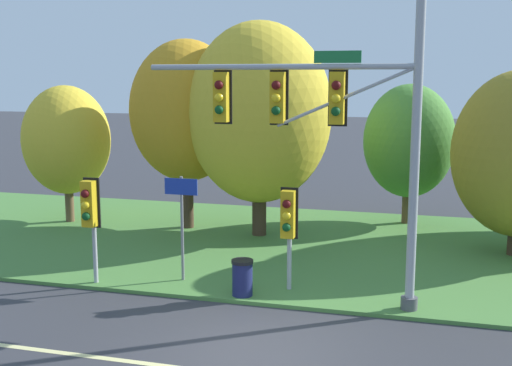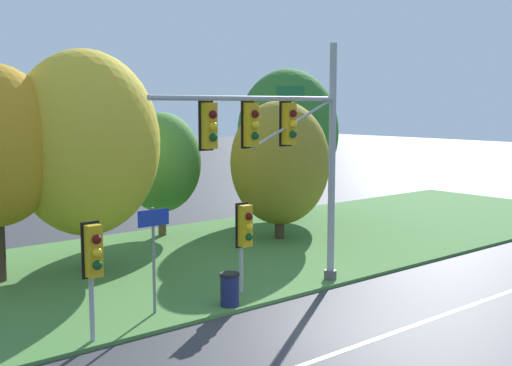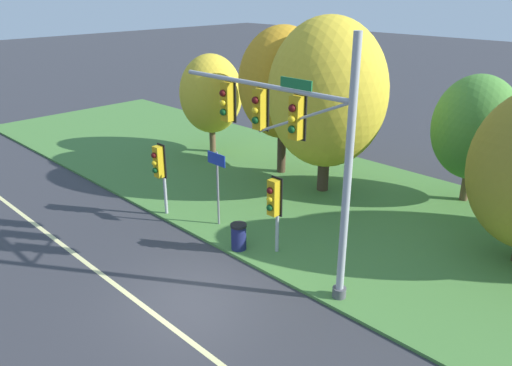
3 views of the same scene
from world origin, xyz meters
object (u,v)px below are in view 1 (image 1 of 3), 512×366
object	(u,v)px
tree_left_of_mast	(186,111)
traffic_signal_mast	(330,121)
pedestrian_signal_near_kerb	(288,219)
route_sign_post	(182,212)
tree_behind_signpost	(259,113)
tree_mid_verge	(409,141)
tree_nearest_road	(66,140)
trash_bin	(242,277)
pedestrian_signal_further_along	(90,209)

from	to	relation	value
tree_left_of_mast	traffic_signal_mast	bearing A→B (deg)	-46.52
pedestrian_signal_near_kerb	route_sign_post	distance (m)	2.98
traffic_signal_mast	tree_behind_signpost	distance (m)	7.03
route_sign_post	tree_left_of_mast	world-z (taller)	tree_left_of_mast
tree_behind_signpost	tree_mid_verge	distance (m)	6.04
tree_nearest_road	trash_bin	size ratio (longest dim) A/B	5.59
tree_nearest_road	tree_behind_signpost	xyz separation A→B (m)	(7.60, -0.13, 1.14)
traffic_signal_mast	pedestrian_signal_near_kerb	world-z (taller)	traffic_signal_mast
pedestrian_signal_further_along	tree_mid_verge	bearing A→B (deg)	51.59
tree_mid_verge	trash_bin	distance (m)	10.59
pedestrian_signal_near_kerb	route_sign_post	size ratio (longest dim) A/B	0.95
traffic_signal_mast	tree_left_of_mast	distance (m)	9.05
pedestrian_signal_further_along	trash_bin	distance (m)	4.42
traffic_signal_mast	pedestrian_signal_further_along	size ratio (longest dim) A/B	2.58
pedestrian_signal_near_kerb	tree_behind_signpost	world-z (taller)	tree_behind_signpost
route_sign_post	tree_behind_signpost	size ratio (longest dim) A/B	0.39
traffic_signal_mast	tree_nearest_road	size ratio (longest dim) A/B	1.43
tree_left_of_mast	tree_behind_signpost	size ratio (longest dim) A/B	0.93
tree_mid_verge	tree_behind_signpost	bearing A→B (deg)	-145.96
tree_left_of_mast	tree_behind_signpost	xyz separation A→B (m)	(2.83, -0.41, -0.00)
route_sign_post	tree_behind_signpost	bearing A→B (deg)	82.93
traffic_signal_mast	trash_bin	xyz separation A→B (m)	(-2.14, -0.11, -3.99)
pedestrian_signal_near_kerb	tree_left_of_mast	world-z (taller)	tree_left_of_mast
trash_bin	route_sign_post	bearing A→B (deg)	158.26
pedestrian_signal_further_along	tree_left_of_mast	size ratio (longest dim) A/B	0.42
tree_behind_signpost	trash_bin	size ratio (longest dim) A/B	7.94
tree_mid_verge	pedestrian_signal_near_kerb	bearing A→B (deg)	-106.28
pedestrian_signal_near_kerb	tree_mid_verge	size ratio (longest dim) A/B	0.52
tree_left_of_mast	tree_behind_signpost	bearing A→B (deg)	-8.18
tree_left_of_mast	tree_mid_verge	xyz separation A→B (m)	(7.74, 2.91, -1.16)
route_sign_post	tree_nearest_road	world-z (taller)	tree_nearest_road
tree_nearest_road	tree_behind_signpost	world-z (taller)	tree_behind_signpost
traffic_signal_mast	route_sign_post	world-z (taller)	traffic_signal_mast
route_sign_post	tree_mid_verge	xyz separation A→B (m)	(5.59, 8.81, 1.22)
tree_nearest_road	trash_bin	world-z (taller)	tree_nearest_road
tree_left_of_mast	trash_bin	xyz separation A→B (m)	(4.08, -6.67, -3.81)
route_sign_post	traffic_signal_mast	bearing A→B (deg)	-9.25
route_sign_post	trash_bin	size ratio (longest dim) A/B	3.08
pedestrian_signal_further_along	trash_bin	xyz separation A→B (m)	(4.12, 0.23, -1.58)
trash_bin	tree_left_of_mast	bearing A→B (deg)	121.47
trash_bin	pedestrian_signal_near_kerb	bearing A→B (deg)	31.04
tree_nearest_road	pedestrian_signal_near_kerb	bearing A→B (deg)	-30.26
traffic_signal_mast	tree_left_of_mast	bearing A→B (deg)	133.48
pedestrian_signal_further_along	tree_mid_verge	world-z (taller)	tree_mid_verge
tree_nearest_road	tree_behind_signpost	distance (m)	7.68
traffic_signal_mast	pedestrian_signal_further_along	bearing A→B (deg)	-176.95
route_sign_post	tree_behind_signpost	world-z (taller)	tree_behind_signpost
tree_nearest_road	route_sign_post	bearing A→B (deg)	-39.14
pedestrian_signal_further_along	trash_bin	size ratio (longest dim) A/B	3.10
route_sign_post	tree_mid_verge	size ratio (longest dim) A/B	0.55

